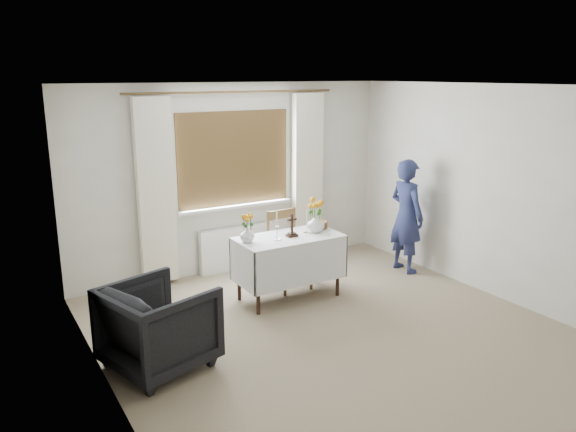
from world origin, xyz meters
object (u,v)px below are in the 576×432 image
object	(u,v)px
altar_table	(289,267)
flower_vase_left	(247,235)
wooden_chair	(290,250)
flower_vase_right	(316,223)
armchair	(159,326)
wooden_cross	(292,225)
person	(406,216)

from	to	relation	value
altar_table	flower_vase_left	world-z (taller)	flower_vase_left
wooden_chair	flower_vase_right	size ratio (longest dim) A/B	4.55
armchair	flower_vase_left	distance (m)	1.64
wooden_cross	flower_vase_right	size ratio (longest dim) A/B	1.27
wooden_chair	flower_vase_left	world-z (taller)	wooden_chair
altar_table	person	distance (m)	1.88
altar_table	person	xyz separation A→B (m)	(1.84, 0.03, 0.38)
wooden_chair	wooden_cross	size ratio (longest dim) A/B	3.59
altar_table	wooden_cross	bearing A→B (deg)	-24.07
altar_table	person	bearing A→B (deg)	0.91
flower_vase_left	flower_vase_right	size ratio (longest dim) A/B	0.81
person	flower_vase_right	size ratio (longest dim) A/B	7.14
flower_vase_left	person	bearing A→B (deg)	-0.62
person	wooden_cross	world-z (taller)	person
wooden_chair	flower_vase_left	bearing A→B (deg)	-164.61
armchair	flower_vase_right	xyz separation A→B (m)	(2.22, 0.80, 0.47)
altar_table	flower_vase_left	distance (m)	0.70
flower_vase_left	flower_vase_right	xyz separation A→B (m)	(0.89, -0.05, 0.02)
flower_vase_right	flower_vase_left	bearing A→B (deg)	176.72
wooden_chair	flower_vase_right	bearing A→B (deg)	-55.61
person	flower_vase_right	world-z (taller)	person
altar_table	wooden_chair	distance (m)	0.34
person	flower_vase_left	bearing A→B (deg)	87.92
armchair	flower_vase_right	distance (m)	2.41
altar_table	wooden_cross	world-z (taller)	wooden_cross
armchair	flower_vase_left	size ratio (longest dim) A/B	5.02
person	wooden_cross	bearing A→B (deg)	89.92
person	altar_table	bearing A→B (deg)	89.45
wooden_chair	armchair	distance (m)	2.29
flower_vase_right	wooden_cross	bearing A→B (deg)	-177.00
wooden_chair	flower_vase_right	world-z (taller)	flower_vase_right
person	wooden_cross	distance (m)	1.82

